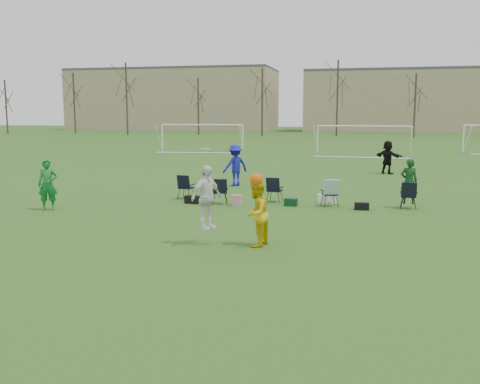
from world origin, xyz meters
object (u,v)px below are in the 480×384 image
(fielder_green_near, at_px, (48,185))
(goal_mid, at_px, (364,132))
(fielder_blue, at_px, (235,165))
(goal_left, at_px, (202,130))
(center_contest, at_px, (235,206))
(fielder_black, at_px, (388,157))

(fielder_green_near, distance_m, goal_mid, 29.20)
(fielder_blue, height_order, goal_mid, goal_mid)
(fielder_green_near, bearing_deg, goal_left, 73.77)
(fielder_blue, distance_m, goal_left, 22.95)
(center_contest, height_order, goal_left, center_contest)
(fielder_black, bearing_deg, goal_mid, -46.22)
(fielder_black, height_order, goal_mid, goal_mid)
(fielder_blue, bearing_deg, center_contest, 60.22)
(fielder_green_near, height_order, center_contest, center_contest)
(fielder_blue, relative_size, goal_mid, 0.26)
(fielder_green_near, distance_m, fielder_black, 18.95)
(fielder_black, xyz_separation_m, goal_left, (-15.34, 14.55, 0.99))
(goal_mid, bearing_deg, goal_left, 175.87)
(center_contest, bearing_deg, fielder_green_near, 155.09)
(fielder_green_near, bearing_deg, center_contest, -47.46)
(goal_left, xyz_separation_m, goal_mid, (14.00, -2.00, 0.00))
(fielder_blue, distance_m, fielder_black, 9.95)
(fielder_green_near, relative_size, goal_mid, 0.24)
(fielder_blue, relative_size, center_contest, 0.77)
(fielder_blue, bearing_deg, goal_mid, -149.94)
(center_contest, bearing_deg, goal_left, 108.35)
(goal_left, relative_size, goal_mid, 1.00)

